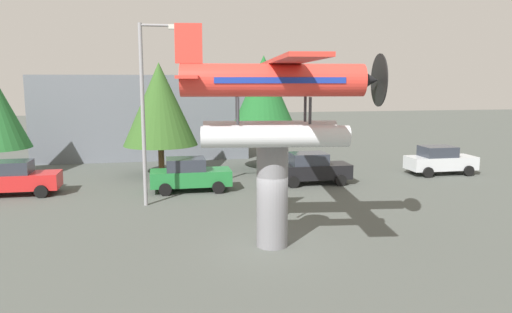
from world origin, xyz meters
The scene contains 11 objects.
ground_plane centered at (0.00, 0.00, 0.00)m, with size 140.00×140.00×0.00m, color #4C514C.
display_pedestal centered at (0.00, 0.00, 1.83)m, with size 1.10×1.10×3.66m, color slate.
floatplane_monument centered at (0.13, -0.02, 5.33)m, with size 7.05×10.46×4.00m.
car_near_red centered at (-11.12, 10.08, 0.88)m, with size 4.20×2.02×1.76m.
car_mid_green centered at (-2.35, 9.34, 0.88)m, with size 4.20×2.02×1.76m.
car_far_black centered at (4.52, 9.91, 0.88)m, with size 4.20×2.02×1.76m.
car_distant_silver centered at (13.20, 11.13, 0.88)m, with size 4.20×2.02×1.76m.
streetlight_primary centered at (-4.36, 6.70, 4.81)m, with size 1.84×0.28×8.33m.
storefront_building centered at (-5.07, 22.00, 3.08)m, with size 15.31×5.26×6.15m, color slate.
tree_east centered at (-3.79, 14.15, 4.35)m, with size 4.50×4.50×6.86m.
tree_center_back centered at (2.79, 14.93, 4.69)m, with size 4.78×4.78×7.35m.
Camera 1 is at (-3.75, -16.47, 5.84)m, focal length 34.78 mm.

